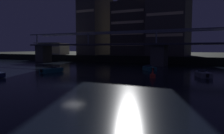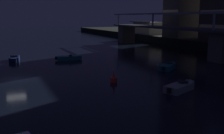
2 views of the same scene
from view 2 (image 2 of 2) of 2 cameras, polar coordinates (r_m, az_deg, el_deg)
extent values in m
plane|color=black|center=(38.36, -20.03, -2.56)|extent=(400.00, 400.00, 0.00)
cube|color=#4C4944|center=(88.07, 3.11, 7.02)|extent=(3.60, 4.40, 5.55)
cube|color=#4C4944|center=(54.36, 22.88, 3.94)|extent=(3.60, 4.40, 5.55)
cube|color=slate|center=(52.03, 21.14, 10.90)|extent=(88.68, 0.36, 0.36)
cube|color=slate|center=(86.65, 1.40, 10.16)|extent=(0.30, 0.30, 3.20)
cube|color=slate|center=(68.41, 8.75, 9.91)|extent=(0.30, 0.30, 3.20)
cube|color=slate|center=(52.03, 21.02, 9.14)|extent=(0.30, 0.30, 3.20)
cube|color=beige|center=(82.55, 12.40, 11.59)|extent=(7.47, 0.10, 0.90)
cube|color=beige|center=(73.83, 21.41, 8.09)|extent=(12.08, 0.10, 0.90)
cube|color=beige|center=(73.80, 21.62, 11.01)|extent=(12.08, 0.10, 0.90)
cube|color=#B2AD9E|center=(99.46, 7.70, 8.29)|extent=(12.00, 6.00, 4.40)
cube|color=#EAD88C|center=(97.94, 6.15, 8.03)|extent=(11.20, 0.10, 2.64)
cube|color=#4C4C51|center=(97.59, 5.90, 9.67)|extent=(12.40, 1.60, 0.30)
cube|color=#19234C|center=(55.12, -20.21, 1.71)|extent=(4.11, 2.28, 0.80)
cube|color=#19234C|center=(52.74, -20.39, 1.38)|extent=(1.02, 1.10, 0.70)
cube|color=#283342|center=(54.20, -20.31, 2.19)|extent=(0.27, 1.35, 0.36)
cube|color=#262628|center=(54.45, -20.29, 2.16)|extent=(0.47, 0.61, 0.24)
cube|color=black|center=(57.23, -20.08, 2.13)|extent=(0.40, 0.40, 0.60)
sphere|color=#33D84C|center=(52.43, -20.44, 1.80)|extent=(0.12, 0.12, 0.12)
cube|color=#196066|center=(43.98, 11.80, 0.03)|extent=(3.84, 4.18, 0.80)
cube|color=#196066|center=(46.25, 12.66, 0.57)|extent=(1.33, 1.32, 0.70)
cube|color=#283342|center=(44.68, 12.14, 0.93)|extent=(1.12, 0.92, 0.36)
cube|color=#262628|center=(44.46, 12.05, 0.81)|extent=(0.69, 0.66, 0.24)
cube|color=black|center=(41.93, 10.96, -0.32)|extent=(0.51, 0.51, 0.60)
sphere|color=beige|center=(46.41, 12.76, 1.14)|extent=(0.12, 0.12, 0.12)
cube|color=gray|center=(31.40, 14.17, -4.33)|extent=(3.21, 4.30, 0.80)
cube|color=gray|center=(33.45, 16.19, -3.42)|extent=(1.27, 1.22, 0.70)
cube|color=#283342|center=(31.99, 14.96, -3.02)|extent=(1.28, 0.63, 0.36)
cube|color=#262628|center=(31.79, 14.74, -3.21)|extent=(0.67, 0.59, 0.24)
cube|color=black|center=(29.57, 12.12, -4.97)|extent=(0.47, 0.47, 0.60)
sphere|color=beige|center=(33.57, 16.43, -2.63)|extent=(0.12, 0.12, 0.12)
cube|color=#196066|center=(52.99, -9.62, 1.89)|extent=(2.37, 4.14, 0.80)
cube|color=#196066|center=(53.23, -7.05, 2.05)|extent=(1.11, 1.04, 0.70)
cube|color=#283342|center=(52.98, -8.73, 2.55)|extent=(1.35, 0.30, 0.36)
cube|color=#262628|center=(52.97, -9.00, 2.47)|extent=(0.61, 0.48, 0.24)
cube|color=black|center=(52.84, -11.96, 1.89)|extent=(0.41, 0.41, 0.60)
sphere|color=red|center=(53.20, -6.79, 2.52)|extent=(0.12, 0.12, 0.12)
sphere|color=#33D84C|center=(18.92, -18.89, -13.18)|extent=(0.12, 0.12, 0.12)
cylinder|color=red|center=(34.66, 0.37, -2.76)|extent=(0.90, 0.90, 0.60)
cone|color=red|center=(34.49, 0.37, -1.47)|extent=(0.36, 0.36, 1.00)
sphere|color=#F2EAB2|center=(34.37, 0.37, -0.52)|extent=(0.16, 0.16, 0.16)
camera|label=1|loc=(29.38, -70.52, -3.65)|focal=37.42mm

